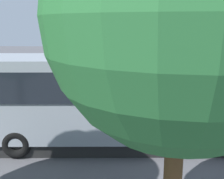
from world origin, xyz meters
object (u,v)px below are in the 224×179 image
object	(u,v)px
spectator_centre	(133,98)
parked_motorcycle_silver	(147,114)
tour_bus	(124,101)
spectator_left	(157,97)
traffic_cone	(119,101)
spectator_far_left	(173,99)
spectator_far_right	(96,99)
stunt_motorcycle	(81,82)
spectator_right	(114,99)

from	to	relation	value
spectator_centre	parked_motorcycle_silver	distance (m)	1.17
tour_bus	spectator_centre	xyz separation A→B (m)	(-0.36, -3.06, -0.65)
spectator_left	traffic_cone	bearing A→B (deg)	-49.59
spectator_far_left	spectator_far_right	world-z (taller)	spectator_far_left
spectator_left	stunt_motorcycle	size ratio (longest dim) A/B	0.94
tour_bus	traffic_cone	xyz separation A→B (m)	(0.30, -5.06, -1.34)
spectator_right	parked_motorcycle_silver	size ratio (longest dim) A/B	0.82
spectator_far_left	traffic_cone	distance (m)	3.38
tour_bus	spectator_right	xyz separation A→B (m)	(0.49, -2.75, -0.65)
spectator_far_right	traffic_cone	world-z (taller)	spectator_far_right
stunt_motorcycle	tour_bus	bearing A→B (deg)	112.26
spectator_right	spectator_far_right	bearing A→B (deg)	-6.06
spectator_left	parked_motorcycle_silver	xyz separation A→B (m)	(0.49, 0.80, -0.59)
spectator_right	stunt_motorcycle	world-z (taller)	stunt_motorcycle
tour_bus	spectator_right	world-z (taller)	tour_bus
stunt_motorcycle	traffic_cone	size ratio (longest dim) A/B	3.03
traffic_cone	stunt_motorcycle	bearing A→B (deg)	-27.83
spectator_far_right	parked_motorcycle_silver	xyz separation A→B (m)	(-2.30, 0.64, -0.51)
spectator_far_right	spectator_left	bearing A→B (deg)	-176.80
tour_bus	spectator_left	distance (m)	3.38
spectator_left	spectator_far_right	bearing A→B (deg)	3.20
spectator_far_left	spectator_left	size ratio (longest dim) A/B	0.95
spectator_left	spectator_far_left	bearing A→B (deg)	173.87
spectator_left	spectator_centre	xyz separation A→B (m)	(1.10, -0.06, -0.08)
spectator_far_left	stunt_motorcycle	size ratio (longest dim) A/B	0.89
tour_bus	stunt_motorcycle	world-z (taller)	tour_bus
tour_bus	spectator_far_right	bearing A→B (deg)	-64.82
spectator_far_right	stunt_motorcycle	size ratio (longest dim) A/B	0.88
spectator_far_left	spectator_centre	world-z (taller)	spectator_far_left
spectator_left	spectator_far_right	xyz separation A→B (m)	(2.79, 0.16, -0.08)
spectator_left	traffic_cone	size ratio (longest dim) A/B	2.84
traffic_cone	spectator_left	bearing A→B (deg)	130.41
parked_motorcycle_silver	traffic_cone	size ratio (longest dim) A/B	3.26
spectator_centre	stunt_motorcycle	distance (m)	4.32
spectator_left	spectator_far_right	distance (m)	2.80
parked_motorcycle_silver	stunt_motorcycle	distance (m)	5.40
spectator_centre	stunt_motorcycle	bearing A→B (deg)	-47.62
parked_motorcycle_silver	stunt_motorcycle	world-z (taller)	stunt_motorcycle
spectator_left	spectator_right	world-z (taller)	spectator_left
spectator_centre	traffic_cone	bearing A→B (deg)	-71.87
tour_bus	spectator_right	size ratio (longest dim) A/B	6.24
spectator_far_left	traffic_cone	xyz separation A→B (m)	(2.52, -2.14, -0.70)
stunt_motorcycle	traffic_cone	xyz separation A→B (m)	(-2.26, 1.19, -0.75)
spectator_left	traffic_cone	xyz separation A→B (m)	(1.76, -2.06, -0.76)
stunt_motorcycle	traffic_cone	bearing A→B (deg)	152.17
spectator_centre	spectator_far_left	bearing A→B (deg)	175.58
spectator_far_right	tour_bus	bearing A→B (deg)	115.18
tour_bus	spectator_far_right	xyz separation A→B (m)	(1.33, -2.84, -0.66)
spectator_far_right	traffic_cone	distance (m)	2.54
spectator_centre	spectator_right	xyz separation A→B (m)	(0.84, 0.31, 0.00)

